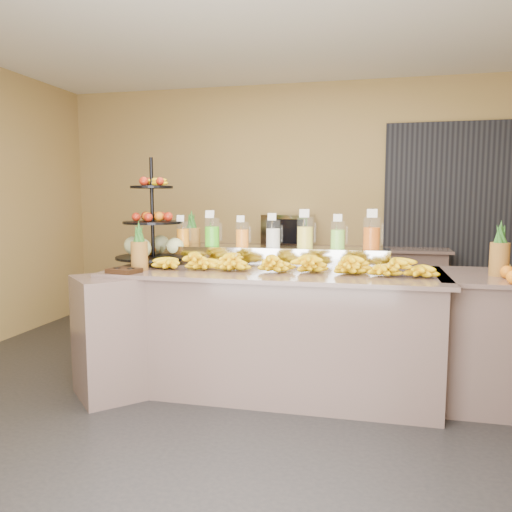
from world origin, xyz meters
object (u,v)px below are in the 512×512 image
(pitcher_tray, at_px, (273,256))
(banana_heap, at_px, (290,261))
(condiment_caddy, at_px, (124,271))
(oven_warmer, at_px, (288,230))
(fruit_stand, at_px, (157,237))

(pitcher_tray, bearing_deg, banana_heap, -59.58)
(pitcher_tray, height_order, condiment_caddy, pitcher_tray)
(banana_heap, xyz_separation_m, oven_warmer, (-0.34, 2.00, 0.10))
(pitcher_tray, distance_m, condiment_caddy, 1.19)
(fruit_stand, relative_size, oven_warmer, 1.63)
(fruit_stand, bearing_deg, condiment_caddy, -102.24)
(fruit_stand, bearing_deg, pitcher_tray, -5.38)
(pitcher_tray, xyz_separation_m, banana_heap, (0.19, -0.33, 0.00))
(pitcher_tray, xyz_separation_m, condiment_caddy, (-0.98, -0.67, -0.06))
(pitcher_tray, bearing_deg, condiment_caddy, -145.44)
(pitcher_tray, relative_size, condiment_caddy, 8.43)
(pitcher_tray, bearing_deg, fruit_stand, -174.18)
(condiment_caddy, height_order, oven_warmer, oven_warmer)
(banana_heap, xyz_separation_m, condiment_caddy, (-1.17, -0.35, -0.06))
(pitcher_tray, bearing_deg, oven_warmer, 94.99)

